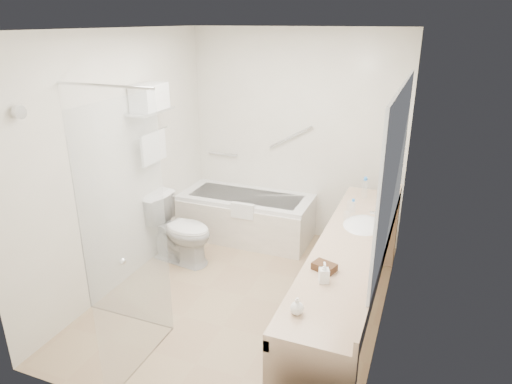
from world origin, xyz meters
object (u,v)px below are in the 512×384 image
(bathtub, at_px, (246,216))
(toilet, at_px, (180,230))
(amenity_basket, at_px, (324,267))
(vanity_counter, at_px, (350,266))
(water_bottle_left, at_px, (365,185))

(bathtub, xyz_separation_m, toilet, (-0.45, -0.83, 0.10))
(toilet, xyz_separation_m, amenity_basket, (1.86, -1.06, 0.50))
(vanity_counter, relative_size, amenity_basket, 16.32)
(amenity_basket, xyz_separation_m, water_bottle_left, (0.02, 1.75, 0.05))
(toilet, bearing_deg, amenity_basket, -111.68)
(vanity_counter, distance_m, amenity_basket, 0.57)
(vanity_counter, distance_m, water_bottle_left, 1.29)
(toilet, distance_m, water_bottle_left, 2.08)
(bathtub, bearing_deg, vanity_counter, -42.35)
(bathtub, relative_size, water_bottle_left, 9.57)
(bathtub, distance_m, water_bottle_left, 1.58)
(vanity_counter, xyz_separation_m, toilet, (-1.97, 0.56, -0.26))
(bathtub, distance_m, toilet, 0.95)
(vanity_counter, height_order, water_bottle_left, water_bottle_left)
(vanity_counter, xyz_separation_m, amenity_basket, (-0.11, -0.50, 0.24))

